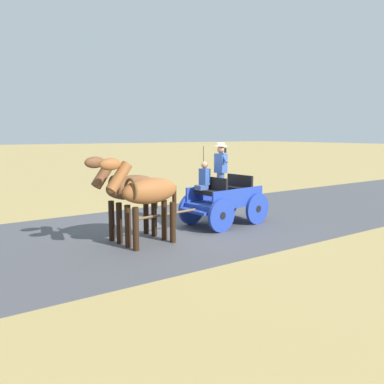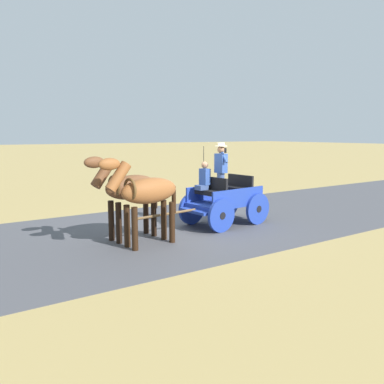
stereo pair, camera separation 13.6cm
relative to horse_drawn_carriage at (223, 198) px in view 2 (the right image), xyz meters
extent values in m
plane|color=tan|center=(0.45, 0.85, -0.82)|extent=(200.00, 200.00, 0.00)
cube|color=#4C4C51|center=(0.45, 0.85, -0.81)|extent=(6.76, 160.00, 0.01)
cube|color=#1E3899|center=(0.01, -0.08, -0.16)|extent=(1.44, 2.32, 0.12)
cube|color=#1E3899|center=(-0.55, -0.15, 0.12)|extent=(0.29, 2.08, 0.44)
cube|color=#1E3899|center=(0.58, -0.02, 0.12)|extent=(0.29, 2.08, 0.44)
cube|color=#1E3899|center=(-0.12, 1.13, -0.26)|extent=(1.10, 0.36, 0.08)
cube|color=#1E3899|center=(0.15, -1.28, -0.34)|extent=(0.74, 0.28, 0.06)
cube|color=black|center=(-0.06, 0.52, 0.22)|extent=(1.05, 0.47, 0.14)
cube|color=black|center=(-0.04, 0.34, 0.44)|extent=(1.02, 0.19, 0.44)
cube|color=black|center=(0.07, -0.57, 0.22)|extent=(1.05, 0.47, 0.14)
cube|color=black|center=(0.09, -0.75, 0.44)|extent=(1.02, 0.19, 0.44)
cylinder|color=#1E3899|center=(-0.72, 0.61, -0.34)|extent=(0.21, 0.97, 0.96)
cylinder|color=black|center=(-0.72, 0.61, -0.34)|extent=(0.14, 0.22, 0.21)
cylinder|color=#1E3899|center=(0.57, 0.76, -0.34)|extent=(0.21, 0.97, 0.96)
cylinder|color=black|center=(0.57, 0.76, -0.34)|extent=(0.14, 0.22, 0.21)
cylinder|color=#1E3899|center=(-0.55, -0.92, -0.34)|extent=(0.21, 0.97, 0.96)
cylinder|color=black|center=(-0.55, -0.92, -0.34)|extent=(0.14, 0.22, 0.21)
cylinder|color=#1E3899|center=(0.74, -0.78, -0.34)|extent=(0.21, 0.97, 0.96)
cylinder|color=black|center=(0.74, -0.78, -0.34)|extent=(0.14, 0.22, 0.21)
cylinder|color=brown|center=(-0.23, 2.10, -0.21)|extent=(0.29, 2.00, 0.07)
cylinder|color=black|center=(0.24, 0.55, 0.92)|extent=(0.02, 0.02, 1.30)
cylinder|color=#384C7F|center=(-0.17, 0.23, 0.35)|extent=(0.22, 0.22, 0.90)
cube|color=#2D4C99|center=(-0.17, 0.23, 1.08)|extent=(0.36, 0.26, 0.56)
sphere|color=#9E7051|center=(-0.17, 0.23, 1.48)|extent=(0.22, 0.22, 0.22)
cylinder|color=beige|center=(-0.17, 0.23, 1.58)|extent=(0.36, 0.36, 0.01)
cylinder|color=beige|center=(-0.17, 0.23, 1.63)|extent=(0.20, 0.20, 0.10)
cylinder|color=#2D4C99|center=(-0.36, 0.25, 1.26)|extent=(0.27, 0.11, 0.32)
cube|color=black|center=(-0.42, 0.26, 1.46)|extent=(0.03, 0.07, 0.14)
cube|color=#384C7F|center=(0.18, 0.67, 0.36)|extent=(0.31, 0.35, 0.14)
cube|color=#2D4C99|center=(0.19, 0.55, 0.67)|extent=(0.32, 0.23, 0.48)
sphere|color=#9E7051|center=(0.19, 0.55, 1.02)|extent=(0.20, 0.20, 0.20)
ellipsoid|color=brown|center=(-0.72, 2.85, 0.55)|extent=(0.72, 1.61, 0.64)
cylinder|color=black|center=(-0.96, 3.38, -0.29)|extent=(0.15, 0.15, 1.05)
cylinder|color=black|center=(-0.60, 3.41, -0.29)|extent=(0.15, 0.15, 1.05)
cylinder|color=black|center=(-0.85, 2.29, -0.29)|extent=(0.15, 0.15, 1.05)
cylinder|color=black|center=(-0.49, 2.33, -0.29)|extent=(0.15, 0.15, 1.05)
cylinder|color=brown|center=(-0.81, 3.69, 0.95)|extent=(0.32, 0.67, 0.73)
ellipsoid|color=brown|center=(-0.83, 3.91, 1.26)|extent=(0.27, 0.56, 0.28)
cube|color=black|center=(-0.81, 3.67, 0.99)|extent=(0.11, 0.51, 0.56)
cylinder|color=black|center=(-0.65, 2.12, 0.25)|extent=(0.11, 0.11, 0.70)
torus|color=brown|center=(-0.78, 3.40, 0.63)|extent=(0.55, 0.13, 0.55)
ellipsoid|color=brown|center=(0.08, 2.94, 0.55)|extent=(0.79, 1.63, 0.64)
cylinder|color=black|center=(-0.19, 3.46, -0.29)|extent=(0.15, 0.15, 1.05)
cylinder|color=black|center=(0.17, 3.51, -0.29)|extent=(0.15, 0.15, 1.05)
cylinder|color=black|center=(-0.02, 2.38, -0.29)|extent=(0.15, 0.15, 1.05)
cylinder|color=black|center=(0.34, 2.43, -0.29)|extent=(0.15, 0.15, 1.05)
cylinder|color=brown|center=(-0.05, 3.78, 0.95)|extent=(0.36, 0.68, 0.73)
ellipsoid|color=brown|center=(-0.08, 3.99, 1.26)|extent=(0.30, 0.57, 0.28)
cube|color=black|center=(-0.05, 3.76, 0.99)|extent=(0.14, 0.51, 0.56)
cylinder|color=black|center=(0.19, 2.21, 0.25)|extent=(0.11, 0.11, 0.70)
torus|color=brown|center=(-0.01, 3.48, 0.63)|extent=(0.55, 0.15, 0.55)
camera|label=1|loc=(-9.08, 7.26, 1.93)|focal=36.29mm
camera|label=2|loc=(-9.16, 7.15, 1.93)|focal=36.29mm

